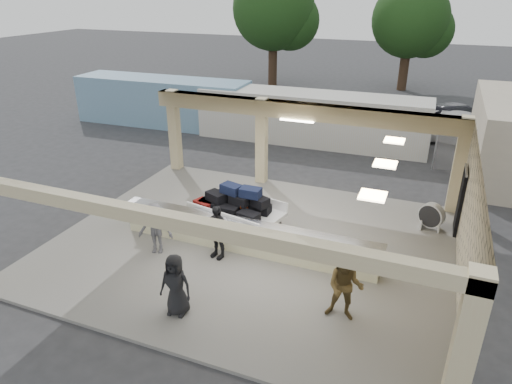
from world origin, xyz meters
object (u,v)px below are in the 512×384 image
at_px(car_dark, 456,122).
at_px(passenger_c, 155,229).
at_px(passenger_b, 217,232).
at_px(container_white, 311,118).
at_px(baggage_handler, 245,210).
at_px(car_white_a, 465,128).
at_px(drum_fan, 431,216).
at_px(passenger_d, 176,285).
at_px(luggage_cart, 235,207).
at_px(passenger_a, 345,287).
at_px(baggage_counter, 245,237).
at_px(container_blue, 162,102).

bearing_deg(car_dark, passenger_c, -167.15).
xyz_separation_m(passenger_b, container_white, (-0.51, 11.91, 0.33)).
distance_m(baggage_handler, car_white_a, 14.73).
bearing_deg(baggage_handler, car_white_a, 154.65).
relative_size(drum_fan, car_white_a, 0.17).
xyz_separation_m(drum_fan, passenger_d, (-5.58, -6.79, 0.32)).
bearing_deg(luggage_cart, passenger_c, -117.11).
bearing_deg(car_dark, drum_fan, -143.56).
distance_m(passenger_c, passenger_d, 2.99).
relative_size(luggage_cart, passenger_d, 1.89).
bearing_deg(car_white_a, passenger_a, 176.78).
bearing_deg(baggage_handler, container_white, -174.26).
relative_size(passenger_d, car_dark, 0.34).
distance_m(baggage_counter, passenger_b, 0.93).
height_order(luggage_cart, container_white, container_white).
bearing_deg(container_blue, passenger_b, -53.64).
xyz_separation_m(drum_fan, baggage_handler, (-5.59, -2.51, 0.32)).
relative_size(drum_fan, passenger_b, 0.55).
distance_m(passenger_c, container_blue, 14.58).
bearing_deg(passenger_b, passenger_a, -4.61).
height_order(baggage_handler, car_white_a, baggage_handler).
height_order(baggage_handler, passenger_d, passenger_d).
relative_size(drum_fan, container_white, 0.08).
xyz_separation_m(baggage_counter, luggage_cart, (-0.76, 1.02, 0.39)).
bearing_deg(luggage_cart, car_dark, 76.63).
bearing_deg(passenger_b, container_white, 106.22).
xyz_separation_m(luggage_cart, drum_fan, (5.92, 2.51, -0.38)).
height_order(passenger_c, container_blue, container_blue).
relative_size(car_dark, container_blue, 0.47).
bearing_deg(passenger_d, baggage_counter, 77.65).
xyz_separation_m(passenger_c, container_white, (1.31, 12.37, 0.36)).
height_order(passenger_b, container_white, container_white).
distance_m(luggage_cart, passenger_b, 1.63).
bearing_deg(luggage_cart, car_white_a, 73.44).
bearing_deg(baggage_counter, container_blue, 131.44).
distance_m(passenger_a, passenger_d, 4.05).
distance_m(baggage_counter, container_white, 11.39).
bearing_deg(baggage_counter, container_white, 95.72).
bearing_deg(passenger_a, drum_fan, 69.96).
distance_m(car_dark, container_blue, 16.38).
xyz_separation_m(baggage_counter, passenger_a, (3.41, -1.94, 0.42)).
xyz_separation_m(drum_fan, car_white_a, (1.14, 10.59, 0.18)).
bearing_deg(drum_fan, container_blue, 177.31).
bearing_deg(container_white, luggage_cart, -89.22).
relative_size(passenger_c, car_dark, 0.34).
xyz_separation_m(baggage_handler, passenger_b, (-0.19, -1.62, 0.03)).
distance_m(baggage_counter, passenger_a, 3.94).
bearing_deg(container_blue, container_white, -2.25).
distance_m(baggage_counter, luggage_cart, 1.33).
relative_size(baggage_handler, container_white, 0.14).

